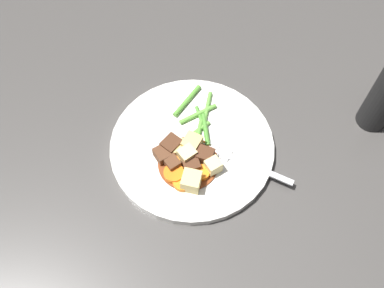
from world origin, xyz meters
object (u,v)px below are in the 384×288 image
Objects in this scene: dinner_plate at (192,146)px; meat_chunk_2 at (171,145)px; meat_chunk_3 at (173,164)px; fork at (241,161)px; meat_chunk_0 at (192,166)px; potato_chunk_1 at (187,155)px; potato_chunk_2 at (181,149)px; carrot_slice_2 at (174,155)px; potato_chunk_4 at (213,166)px; carrot_slice_1 at (174,174)px; meat_chunk_1 at (164,154)px; potato_chunk_3 at (191,144)px; carrot_slice_3 at (183,181)px; carrot_slice_0 at (202,173)px; potato_chunk_0 at (193,181)px; meat_chunk_4 at (205,156)px.

meat_chunk_2 reaches higher than dinner_plate.
fork is at bearing 95.83° from meat_chunk_3.
meat_chunk_2 is at bearing -174.35° from meat_chunk_3.
meat_chunk_3 is at bearing -96.20° from meat_chunk_0.
potato_chunk_1 is 0.02m from potato_chunk_2.
carrot_slice_2 is 1.17× the size of potato_chunk_1.
meat_chunk_3 is (-0.00, -0.07, -0.00)m from potato_chunk_4.
carrot_slice_1 is 0.04m from carrot_slice_2.
carrot_slice_1 is at bearing 27.18° from meat_chunk_1.
meat_chunk_2 is at bearing -86.47° from potato_chunk_3.
carrot_slice_3 is at bearing 35.07° from meat_chunk_1.
carrot_slice_0 is 0.95× the size of potato_chunk_1.
potato_chunk_0 is at bearing 62.26° from carrot_slice_1.
carrot_slice_0 is 0.05m from meat_chunk_3.
carrot_slice_2 is at bearing -94.25° from fork.
potato_chunk_3 reaches higher than carrot_slice_2.
potato_chunk_1 is 1.02× the size of meat_chunk_4.
potato_chunk_0 is at bearing -61.80° from fork.
potato_chunk_3 is 0.06m from potato_chunk_4.
potato_chunk_1 reaches higher than potato_chunk_4.
carrot_slice_3 is 1.14× the size of potato_chunk_3.
meat_chunk_0 is at bearing 2.48° from potato_chunk_3.
dinner_plate is 9.42× the size of potato_chunk_2.
potato_chunk_1 reaches higher than potato_chunk_2.
potato_chunk_1 reaches higher than carrot_slice_0.
carrot_slice_1 is at bearing -13.28° from potato_chunk_2.
potato_chunk_4 and meat_chunk_4 have the same top height.
potato_chunk_1 is at bearing 33.95° from potato_chunk_2.
carrot_slice_2 is at bearing 19.23° from meat_chunk_2.
potato_chunk_3 is at bearing -106.95° from fork.
potato_chunk_2 reaches higher than dinner_plate.
carrot_slice_1 is 0.12m from fork.
meat_chunk_0 is 0.03m from meat_chunk_3.
dinner_plate is 0.06m from meat_chunk_3.
dinner_plate is at bearing -163.84° from carrot_slice_0.
carrot_slice_0 is at bearing -9.21° from meat_chunk_4.
meat_chunk_3 is (0.03, -0.01, 0.00)m from potato_chunk_2.
potato_chunk_1 reaches higher than dinner_plate.
meat_chunk_4 is at bearing 141.72° from carrot_slice_3.
potato_chunk_4 reaches higher than dinner_plate.
potato_chunk_1 is 0.03m from meat_chunk_3.
potato_chunk_1 is 0.04m from meat_chunk_1.
potato_chunk_0 is at bearing 3.29° from meat_chunk_0.
carrot_slice_1 is 0.04m from potato_chunk_0.
potato_chunk_0 reaches higher than potato_chunk_2.
potato_chunk_3 reaches higher than meat_chunk_4.
potato_chunk_1 is at bearing -113.17° from potato_chunk_4.
potato_chunk_2 is 0.19× the size of fork.
meat_chunk_1 is at bearing -61.27° from dinner_plate.
potato_chunk_1 is 0.02m from meat_chunk_0.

